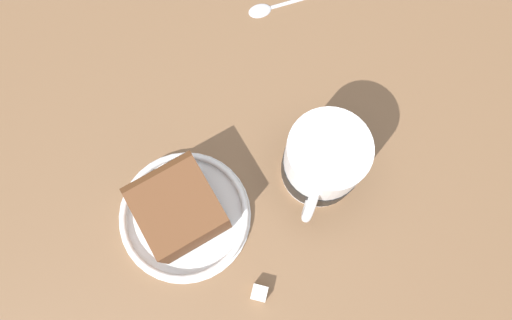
# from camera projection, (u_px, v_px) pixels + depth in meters

# --- Properties ---
(ground_plane) EXTENTS (1.46, 1.46, 0.02)m
(ground_plane) POSITION_uv_depth(u_px,v_px,m) (211.00, 150.00, 0.56)
(ground_plane) COLOR brown
(small_plate) EXTENTS (0.15, 0.15, 0.01)m
(small_plate) POSITION_uv_depth(u_px,v_px,m) (185.00, 215.00, 0.52)
(small_plate) COLOR white
(small_plate) RESTS_ON ground_plane
(cake_slice) EXTENTS (0.10, 0.10, 0.06)m
(cake_slice) POSITION_uv_depth(u_px,v_px,m) (179.00, 209.00, 0.49)
(cake_slice) COLOR #472814
(cake_slice) RESTS_ON small_plate
(tea_mug) EXTENTS (0.11, 0.09, 0.10)m
(tea_mug) POSITION_uv_depth(u_px,v_px,m) (322.00, 163.00, 0.50)
(tea_mug) COLOR white
(tea_mug) RESTS_ON ground_plane
(teaspoon) EXTENTS (0.02, 0.11, 0.01)m
(teaspoon) POSITION_uv_depth(u_px,v_px,m) (272.00, 6.00, 0.59)
(teaspoon) COLOR silver
(teaspoon) RESTS_ON ground_plane
(sugar_cube) EXTENTS (0.02, 0.02, 0.02)m
(sugar_cube) POSITION_uv_depth(u_px,v_px,m) (259.00, 293.00, 0.50)
(sugar_cube) COLOR white
(sugar_cube) RESTS_ON ground_plane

